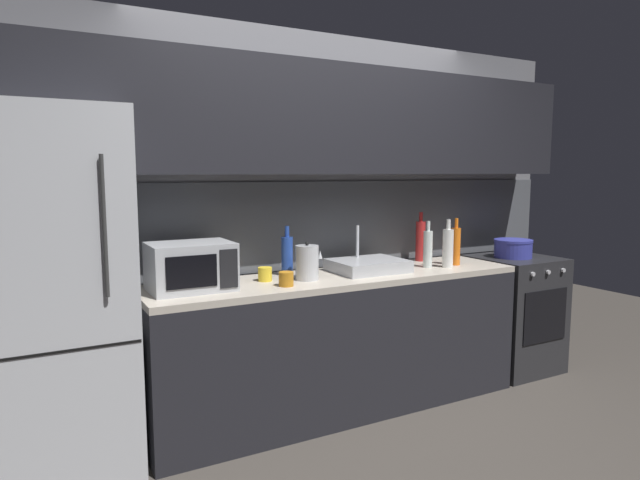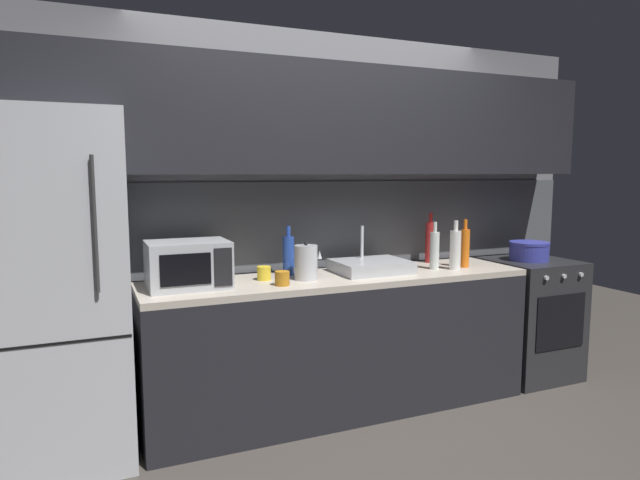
{
  "view_description": "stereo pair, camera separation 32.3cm",
  "coord_description": "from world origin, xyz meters",
  "views": [
    {
      "loc": [
        -1.79,
        -2.13,
        1.56
      ],
      "look_at": [
        -0.15,
        0.9,
        1.14
      ],
      "focal_mm": 30.97,
      "sensor_mm": 36.0,
      "label": 1
    },
    {
      "loc": [
        -1.5,
        -2.27,
        1.56
      ],
      "look_at": [
        -0.15,
        0.9,
        1.14
      ],
      "focal_mm": 30.97,
      "sensor_mm": 36.0,
      "label": 2
    }
  ],
  "objects": [
    {
      "name": "wine_bottle_red",
      "position": [
        0.83,
        1.11,
        1.06
      ],
      "size": [
        0.07,
        0.07,
        0.37
      ],
      "color": "#A82323",
      "rests_on": "counter_run"
    },
    {
      "name": "kettle",
      "position": [
        -0.25,
        0.87,
        1.01
      ],
      "size": [
        0.18,
        0.14,
        0.24
      ],
      "color": "#B7BABF",
      "rests_on": "counter_run"
    },
    {
      "name": "microwave",
      "position": [
        -0.97,
        0.92,
        1.04
      ],
      "size": [
        0.46,
        0.35,
        0.27
      ],
      "color": "#A8AAAF",
      "rests_on": "counter_run"
    },
    {
      "name": "back_wall",
      "position": [
        0.0,
        1.2,
        1.55
      ],
      "size": [
        4.27,
        0.44,
        2.5
      ],
      "color": "slate",
      "rests_on": "ground"
    },
    {
      "name": "ground_plane",
      "position": [
        0.0,
        0.0,
        0.0
      ],
      "size": [
        10.0,
        10.0,
        0.0
      ],
      "primitive_type": "plane",
      "color": "#3D3833"
    },
    {
      "name": "mug_amber",
      "position": [
        -0.45,
        0.75,
        0.94
      ],
      "size": [
        0.09,
        0.09,
        0.09
      ],
      "primitive_type": "cylinder",
      "color": "#B27019",
      "rests_on": "counter_run"
    },
    {
      "name": "wine_bottle_clear",
      "position": [
        0.7,
        0.87,
        1.03
      ],
      "size": [
        0.06,
        0.06,
        0.33
      ],
      "color": "silver",
      "rests_on": "counter_run"
    },
    {
      "name": "oven_range",
      "position": [
        1.61,
        0.9,
        0.45
      ],
      "size": [
        0.6,
        0.62,
        0.9
      ],
      "color": "#232326",
      "rests_on": "ground"
    },
    {
      "name": "cooking_pot",
      "position": [
        1.58,
        0.9,
        0.97
      ],
      "size": [
        0.29,
        0.29,
        0.14
      ],
      "color": "#333899",
      "rests_on": "oven_range"
    },
    {
      "name": "wine_bottle_blue",
      "position": [
        -0.3,
        1.06,
        1.03
      ],
      "size": [
        0.07,
        0.07,
        0.32
      ],
      "color": "#234299",
      "rests_on": "counter_run"
    },
    {
      "name": "sink_basin",
      "position": [
        0.24,
        0.93,
        0.94
      ],
      "size": [
        0.48,
        0.38,
        0.3
      ],
      "color": "#ADAFB5",
      "rests_on": "counter_run"
    },
    {
      "name": "wine_bottle_orange",
      "position": [
        0.94,
        0.85,
        1.04
      ],
      "size": [
        0.07,
        0.07,
        0.34
      ],
      "color": "orange",
      "rests_on": "counter_run"
    },
    {
      "name": "mug_yellow",
      "position": [
        -0.5,
        0.96,
        0.94
      ],
      "size": [
        0.09,
        0.09,
        0.09
      ],
      "primitive_type": "cylinder",
      "color": "gold",
      "rests_on": "counter_run"
    },
    {
      "name": "wine_bottle_white",
      "position": [
        0.82,
        0.8,
        1.04
      ],
      "size": [
        0.08,
        0.08,
        0.34
      ],
      "color": "silver",
      "rests_on": "counter_run"
    },
    {
      "name": "refrigerator",
      "position": [
        -1.65,
        0.9,
        0.94
      ],
      "size": [
        0.68,
        0.69,
        1.88
      ],
      "color": "#B7BABF",
      "rests_on": "ground"
    },
    {
      "name": "counter_run",
      "position": [
        0.0,
        0.9,
        0.45
      ],
      "size": [
        2.53,
        0.6,
        0.9
      ],
      "color": "black",
      "rests_on": "ground"
    }
  ]
}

